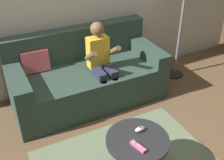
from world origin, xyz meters
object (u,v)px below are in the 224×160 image
at_px(person_seated_on_couch, 101,61).
at_px(game_remote_pink_near_edge, 138,147).
at_px(coffee_table, 137,146).
at_px(couch, 86,77).
at_px(nunchuk_white, 140,129).

height_order(person_seated_on_couch, game_remote_pink_near_edge, person_seated_on_couch).
height_order(coffee_table, game_remote_pink_near_edge, game_remote_pink_near_edge).
xyz_separation_m(couch, coffee_table, (-0.08, -1.28, 0.07)).
bearing_deg(person_seated_on_couch, game_remote_pink_near_edge, -101.89).
distance_m(person_seated_on_couch, game_remote_pink_near_edge, 1.22).
xyz_separation_m(couch, nunchuk_white, (-0.02, -1.22, 0.18)).
height_order(person_seated_on_couch, nunchuk_white, person_seated_on_couch).
bearing_deg(coffee_table, couch, 86.38).
height_order(coffee_table, nunchuk_white, nunchuk_white).
height_order(game_remote_pink_near_edge, nunchuk_white, nunchuk_white).
bearing_deg(couch, person_seated_on_couch, -55.41).
height_order(person_seated_on_couch, coffee_table, person_seated_on_couch).
bearing_deg(game_remote_pink_near_edge, person_seated_on_couch, 78.11).
height_order(couch, game_remote_pink_near_edge, couch).
bearing_deg(person_seated_on_couch, nunchuk_white, -97.77).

